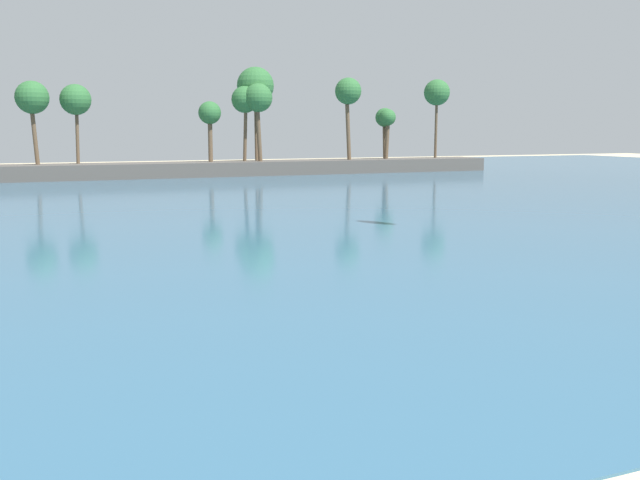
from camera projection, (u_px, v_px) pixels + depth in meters
The scene contains 2 objects.
sea at pixel (113, 192), 64.01m from camera, with size 220.00×116.71×0.06m, color #33607F.
palm_headland at pixel (93, 142), 80.19m from camera, with size 103.80×6.62×13.58m.
Camera 1 is at (-6.46, -1.45, 5.68)m, focal length 38.91 mm.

